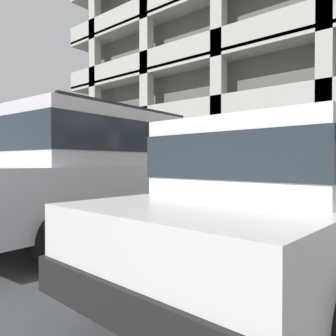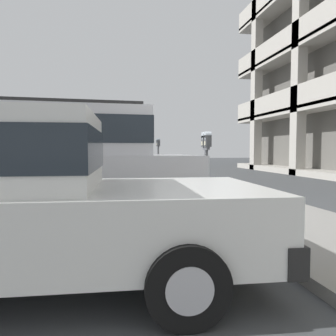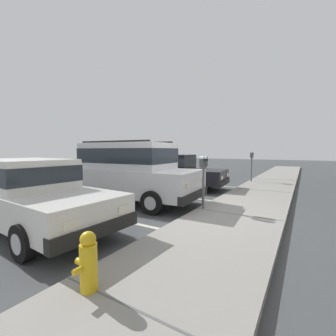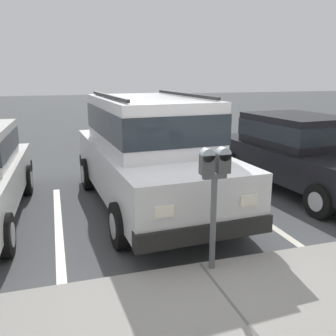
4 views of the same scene
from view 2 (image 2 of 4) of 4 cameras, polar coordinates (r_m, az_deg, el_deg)
name	(u,v)px [view 2 (image 2 of 4)]	position (r m, az deg, el deg)	size (l,w,h in m)	color
ground_plane	(190,216)	(6.41, 3.82, -8.33)	(80.00, 80.00, 0.10)	#444749
sidewalk	(253,208)	(6.81, 14.58, -6.79)	(40.00, 2.20, 0.12)	gray
parking_stall_lines	(119,240)	(4.63, -8.52, -12.23)	(13.18, 4.80, 0.01)	silver
silver_suv	(67,158)	(6.14, -17.25, 1.73)	(2.21, 4.88, 2.03)	silver
red_sedan	(78,164)	(9.41, -15.48, 0.60)	(2.13, 4.62, 1.54)	black
dark_hatchback	(2,197)	(3.19, -26.88, -4.57)	(1.98, 4.55, 1.54)	silver
parking_meter_near	(206,151)	(6.46, 6.67, 2.98)	(0.35, 0.12, 1.46)	#595B60
parking_meter_far	(158,149)	(12.86, -1.73, 3.40)	(0.35, 0.12, 1.55)	#595B60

